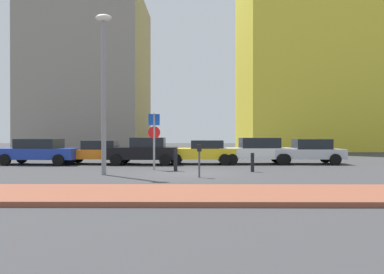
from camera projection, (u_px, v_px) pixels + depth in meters
The scene contains 15 objects.
ground_plane at pixel (188, 173), 16.96m from camera, with size 120.00×120.00×0.00m, color #38383A.
sidewalk_brick at pixel (184, 194), 10.50m from camera, with size 40.00×3.19×0.14m, color brown.
parked_car_blue at pixel (39, 151), 21.80m from camera, with size 4.60×2.27×1.48m.
parked_car_orange at pixel (99, 152), 22.25m from camera, with size 4.25×1.98×1.37m.
parked_car_black at pixel (144, 151), 21.82m from camera, with size 4.00×2.02×1.55m.
parked_car_yellow at pixel (202, 152), 22.20m from camera, with size 4.05×2.04×1.39m.
parked_car_white at pixel (257, 150), 22.27m from camera, with size 4.48×2.09×1.54m.
parked_car_silver at pixel (307, 151), 22.24m from camera, with size 4.41×2.04×1.46m.
parking_sign_post at pixel (154, 134), 18.54m from camera, with size 0.59×0.14×2.76m.
parking_meter at pixel (199, 156), 15.26m from camera, with size 0.18×0.14×1.33m.
street_lamp at pixel (104, 80), 16.20m from camera, with size 0.70×0.36×6.87m.
traffic_bollard_near at pixel (252, 162), 17.53m from camera, with size 0.17×0.17×0.88m, color black.
traffic_bollard_mid at pixel (176, 160), 17.89m from camera, with size 0.18×0.18×1.04m, color black.
building_colorful_midrise at pixel (309, 34), 44.98m from camera, with size 15.74×16.04×27.31m, color gold.
building_under_construction at pixel (91, 75), 46.06m from camera, with size 12.98×13.72×18.01m, color gray.
Camera 1 is at (0.29, -16.95, 1.72)m, focal length 35.50 mm.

